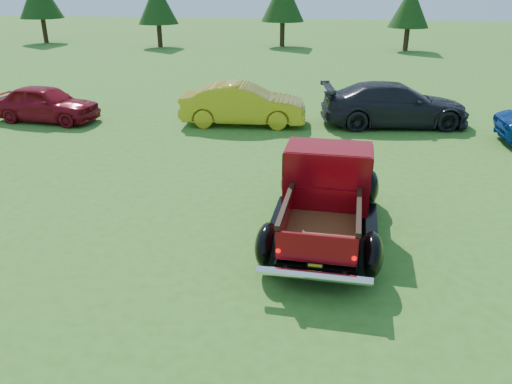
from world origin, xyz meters
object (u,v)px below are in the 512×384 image
pickup_truck (327,190)px  show_car_yellow (243,104)px  show_car_red (46,103)px  tree_west (157,3)px  tree_mid_right (410,6)px  show_car_grey (395,104)px

pickup_truck → show_car_yellow: 8.10m
show_car_red → show_car_yellow: show_car_yellow is taller
show_car_yellow → tree_west: bearing=22.0°
tree_mid_right → pickup_truck: bearing=-98.5°
tree_mid_right → show_car_red: 26.57m
tree_mid_right → pickup_truck: (-4.30, -28.79, -2.15)m
show_car_red → show_car_grey: 12.26m
show_car_red → show_car_grey: (12.16, 1.61, 0.09)m
tree_west → show_car_yellow: size_ratio=1.07×
show_car_grey → tree_west: bearing=28.7°
show_car_red → show_car_grey: size_ratio=0.75×
show_car_red → show_car_grey: bearing=-78.1°
tree_west → show_car_red: size_ratio=1.22×
pickup_truck → show_car_grey: bearing=78.0°
show_car_grey → show_car_red: bearing=87.6°
tree_west → pickup_truck: 31.07m
show_car_yellow → pickup_truck: bearing=-162.0°
show_car_red → tree_west: bearing=13.8°
tree_mid_right → show_car_red: size_ratio=1.17×
tree_west → show_car_red: tree_west is taller
tree_mid_right → show_car_yellow: bearing=-109.4°
show_car_red → tree_mid_right: bearing=-28.9°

